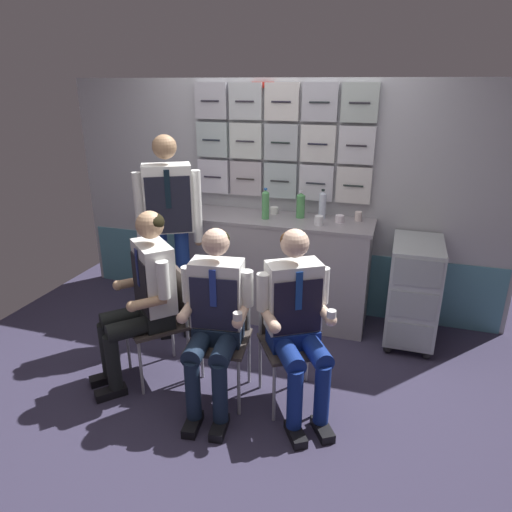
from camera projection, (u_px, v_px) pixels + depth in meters
ground at (231, 380)px, 3.51m from camera, size 4.80×4.80×0.04m
galley_bulkhead at (280, 196)px, 4.33m from camera, size 4.20×0.14×2.15m
galley_counter at (278, 268)px, 4.29m from camera, size 1.68×0.53×0.97m
service_trolley at (413, 289)px, 3.87m from camera, size 0.40×0.65×0.89m
folding_chair_left at (167, 310)px, 3.42m from camera, size 0.57×0.57×0.85m
crew_member_left at (144, 291)px, 3.28m from camera, size 0.66×0.68×1.30m
folding_chair_right at (221, 324)px, 3.22m from camera, size 0.45×0.45×0.85m
crew_member_right at (215, 314)px, 3.02m from camera, size 0.49×0.63×1.25m
folding_chair_near_trolley at (288, 327)px, 3.18m from camera, size 0.55×0.55×0.85m
crew_member_near_trolley at (297, 317)px, 2.97m from camera, size 0.59×0.67×1.26m
crew_member_standing at (169, 220)px, 3.81m from camera, size 0.48×0.39×1.73m
water_bottle_short at (322, 205)px, 4.07m from camera, size 0.06×0.06×0.26m
water_bottle_blue_cap at (266, 204)px, 4.05m from camera, size 0.07×0.07×0.28m
water_bottle_tall at (301, 205)px, 4.09m from camera, size 0.08×0.08×0.24m
espresso_cup_small at (340, 218)px, 3.99m from camera, size 0.07×0.07×0.06m
coffee_cup_spare at (358, 216)px, 4.02m from camera, size 0.06×0.06×0.08m
paper_cup_blue at (274, 210)px, 4.25m from camera, size 0.07×0.07×0.06m
coffee_cup_white at (319, 220)px, 3.91m from camera, size 0.07×0.07×0.08m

